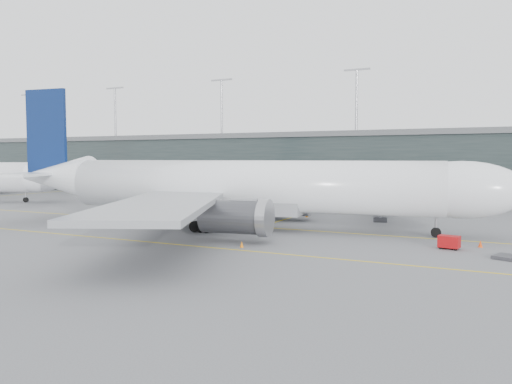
% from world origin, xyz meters
% --- Properties ---
extents(ground, '(320.00, 320.00, 0.00)m').
position_xyz_m(ground, '(0.00, 0.00, 0.00)').
color(ground, '#5B5B60').
rests_on(ground, ground).
extents(taxiline_a, '(160.00, 0.25, 0.02)m').
position_xyz_m(taxiline_a, '(0.00, -4.00, 0.01)').
color(taxiline_a, gold).
rests_on(taxiline_a, ground).
extents(taxiline_b, '(160.00, 0.25, 0.02)m').
position_xyz_m(taxiline_b, '(0.00, -20.00, 0.01)').
color(taxiline_b, gold).
rests_on(taxiline_b, ground).
extents(taxiline_lead_main, '(0.25, 60.00, 0.02)m').
position_xyz_m(taxiline_lead_main, '(5.00, 20.00, 0.01)').
color(taxiline_lead_main, gold).
rests_on(taxiline_lead_main, ground).
extents(taxiline_lead_adj, '(0.25, 60.00, 0.02)m').
position_xyz_m(taxiline_lead_adj, '(-75.00, 20.00, 0.01)').
color(taxiline_lead_adj, gold).
rests_on(taxiline_lead_adj, ground).
extents(terminal, '(240.00, 36.00, 29.00)m').
position_xyz_m(terminal, '(-0.00, 58.00, 7.62)').
color(terminal, '#1D2828').
rests_on(terminal, ground).
extents(main_aircraft, '(70.30, 65.59, 19.71)m').
position_xyz_m(main_aircraft, '(3.56, -5.78, 5.53)').
color(main_aircraft, white).
rests_on(main_aircraft, ground).
extents(jet_bridge, '(12.50, 44.46, 6.36)m').
position_xyz_m(jet_bridge, '(16.94, 22.51, 4.76)').
color(jet_bridge, '#2F3035').
rests_on(jet_bridge, ground).
extents(gse_cart, '(2.23, 1.62, 1.40)m').
position_xyz_m(gse_cart, '(29.58, -10.16, 0.78)').
color(gse_cart, '#A20B0E').
rests_on(gse_cart, ground).
extents(baggage_dolly, '(3.66, 3.32, 0.30)m').
position_xyz_m(baggage_dolly, '(35.32, -13.28, 0.18)').
color(baggage_dolly, '#36353A').
rests_on(baggage_dolly, ground).
extents(uld_a, '(2.60, 2.37, 1.92)m').
position_xyz_m(uld_a, '(-4.13, 11.04, 1.01)').
color(uld_a, '#3C3C41').
rests_on(uld_a, ground).
extents(uld_b, '(2.07, 1.67, 1.86)m').
position_xyz_m(uld_b, '(-2.30, 12.56, 0.98)').
color(uld_b, '#3C3C41').
rests_on(uld_b, ground).
extents(uld_c, '(2.04, 1.68, 1.78)m').
position_xyz_m(uld_c, '(0.76, 9.87, 0.93)').
color(uld_c, '#3C3C41').
rests_on(uld_c, ground).
extents(cone_nose, '(0.47, 0.47, 0.74)m').
position_xyz_m(cone_nose, '(32.48, -7.66, 0.37)').
color(cone_nose, '#F5470D').
rests_on(cone_nose, ground).
extents(cone_wing_stbd, '(0.41, 0.41, 0.65)m').
position_xyz_m(cone_wing_stbd, '(9.85, -18.55, 0.33)').
color(cone_wing_stbd, orange).
rests_on(cone_wing_stbd, ground).
extents(cone_wing_port, '(0.50, 0.50, 0.80)m').
position_xyz_m(cone_wing_port, '(7.02, 9.49, 0.40)').
color(cone_wing_port, orange).
rests_on(cone_wing_port, ground).
extents(cone_tail, '(0.39, 0.39, 0.63)m').
position_xyz_m(cone_tail, '(-10.82, -10.52, 0.31)').
color(cone_tail, '#D7470B').
rests_on(cone_tail, ground).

